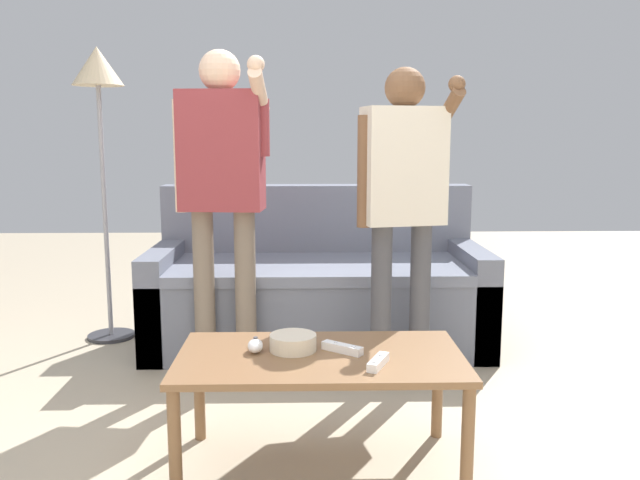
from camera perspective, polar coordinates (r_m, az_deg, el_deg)
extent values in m
plane|color=tan|center=(2.55, -4.11, -19.41)|extent=(12.00, 12.00, 0.00)
cube|color=slate|center=(3.86, -0.21, -5.88)|extent=(1.93, 0.89, 0.44)
cube|color=slate|center=(3.73, -0.19, -2.46)|extent=(1.65, 0.77, 0.06)
cube|color=slate|center=(4.12, -0.30, 1.56)|extent=(1.93, 0.18, 0.48)
cube|color=slate|center=(3.93, -13.43, -4.79)|extent=(0.14, 0.89, 0.58)
cube|color=slate|center=(3.96, 12.91, -4.66)|extent=(0.14, 0.89, 0.58)
cube|color=brown|center=(2.38, 0.02, -10.30)|extent=(1.03, 0.56, 0.03)
cylinder|color=brown|center=(2.28, -12.65, -17.43)|extent=(0.04, 0.04, 0.41)
cylinder|color=brown|center=(2.30, 12.85, -17.17)|extent=(0.04, 0.04, 0.41)
cylinder|color=brown|center=(2.72, -10.59, -12.85)|extent=(0.04, 0.04, 0.41)
cylinder|color=brown|center=(2.74, 10.31, -12.69)|extent=(0.04, 0.04, 0.41)
cylinder|color=beige|center=(2.41, -2.39, -9.00)|extent=(0.17, 0.17, 0.06)
ellipsoid|color=white|center=(2.40, -5.71, -9.25)|extent=(0.06, 0.09, 0.05)
cylinder|color=#4C4C51|center=(2.40, -5.70, -8.55)|extent=(0.02, 0.02, 0.01)
cylinder|color=#2D2D33|center=(4.21, -17.88, -8.01)|extent=(0.28, 0.28, 0.02)
cylinder|color=gray|center=(4.06, -18.39, 2.22)|extent=(0.03, 0.03, 1.49)
cone|color=#C1AD89|center=(4.05, -19.01, 14.29)|extent=(0.29, 0.29, 0.22)
cylinder|color=#47474C|center=(3.18, 5.39, -5.81)|extent=(0.10, 0.10, 0.80)
cylinder|color=#47474C|center=(3.24, 8.78, -5.56)|extent=(0.10, 0.10, 0.80)
cube|color=beige|center=(3.11, 7.35, 6.48)|extent=(0.41, 0.27, 0.55)
sphere|color=brown|center=(3.11, 7.49, 13.14)|extent=(0.19, 0.19, 0.19)
cylinder|color=brown|center=(3.05, 3.95, 6.01)|extent=(0.07, 0.07, 0.52)
cylinder|color=beige|center=(3.17, 10.65, 8.35)|extent=(0.07, 0.07, 0.26)
cylinder|color=brown|center=(3.11, 11.30, 11.25)|extent=(0.11, 0.26, 0.20)
sphere|color=brown|center=(3.05, 11.96, 13.28)|extent=(0.08, 0.08, 0.08)
cylinder|color=#756656|center=(3.38, -10.14, -4.58)|extent=(0.11, 0.11, 0.85)
cylinder|color=#756656|center=(3.33, -6.56, -4.68)|extent=(0.11, 0.11, 0.85)
cube|color=brown|center=(3.26, -8.66, 7.77)|extent=(0.42, 0.25, 0.59)
sphere|color=beige|center=(3.27, -8.82, 14.51)|extent=(0.20, 0.20, 0.20)
cylinder|color=beige|center=(3.31, -12.10, 7.23)|extent=(0.07, 0.07, 0.55)
cylinder|color=brown|center=(3.22, -5.13, 9.81)|extent=(0.07, 0.07, 0.28)
cylinder|color=beige|center=(3.15, -5.40, 12.92)|extent=(0.09, 0.27, 0.21)
sphere|color=beige|center=(3.08, -5.67, 15.14)|extent=(0.08, 0.08, 0.08)
cube|color=white|center=(2.26, 5.14, -10.66)|extent=(0.09, 0.15, 0.03)
cylinder|color=silver|center=(2.28, 5.35, -10.04)|extent=(0.01, 0.01, 0.00)
cube|color=silver|center=(2.21, 4.80, -10.60)|extent=(0.02, 0.02, 0.00)
cube|color=white|center=(2.39, 1.97, -9.50)|extent=(0.15, 0.12, 0.03)
cylinder|color=silver|center=(2.40, 1.38, -8.99)|extent=(0.01, 0.01, 0.00)
cube|color=silver|center=(2.36, 2.96, -9.32)|extent=(0.02, 0.02, 0.00)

